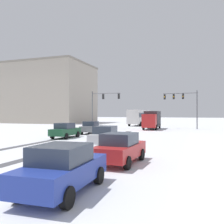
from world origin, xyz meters
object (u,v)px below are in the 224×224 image
(traffic_signal_far_left, at_px, (102,102))
(bus_oncoming, at_px, (140,116))
(car_blue_sixth, at_px, (63,168))
(car_grey_lead, at_px, (91,127))
(office_building_far_left_block, at_px, (40,94))
(traffic_signal_far_right, at_px, (183,101))
(car_silver_third, at_px, (106,136))
(box_truck_delivery, at_px, (152,119))
(car_red_fourth, at_px, (120,148))
(car_dark_green_second, at_px, (65,130))

(traffic_signal_far_left, distance_m, bus_oncoming, 14.12)
(traffic_signal_far_left, distance_m, car_blue_sixth, 34.35)
(traffic_signal_far_left, distance_m, car_grey_lead, 11.32)
(traffic_signal_far_left, distance_m, office_building_far_left_block, 34.61)
(traffic_signal_far_right, relative_size, office_building_far_left_block, 0.22)
(car_silver_third, xyz_separation_m, bus_oncoming, (-4.86, 34.03, 1.18))
(box_truck_delivery, bearing_deg, car_blue_sixth, -85.12)
(bus_oncoming, bearing_deg, traffic_signal_far_right, -43.94)
(car_silver_third, relative_size, bus_oncoming, 0.38)
(traffic_signal_far_right, xyz_separation_m, bus_oncoming, (-9.70, 9.34, -2.79))
(box_truck_delivery, bearing_deg, traffic_signal_far_left, -170.74)
(traffic_signal_far_left, height_order, car_red_fourth, traffic_signal_far_left)
(car_red_fourth, relative_size, car_blue_sixth, 1.01)
(car_grey_lead, distance_m, car_red_fourth, 19.01)
(traffic_signal_far_right, xyz_separation_m, office_building_far_left_block, (-40.92, 16.58, 3.47))
(traffic_signal_far_left, height_order, office_building_far_left_block, office_building_far_left_block)
(car_grey_lead, distance_m, car_silver_third, 11.88)
(bus_oncoming, bearing_deg, traffic_signal_far_left, -105.32)
(box_truck_delivery, bearing_deg, bus_oncoming, 111.88)
(traffic_signal_far_right, bearing_deg, car_blue_sixth, -93.18)
(car_silver_third, height_order, box_truck_delivery, box_truck_delivery)
(car_silver_third, bearing_deg, traffic_signal_far_left, 112.45)
(office_building_far_left_block, bearing_deg, car_silver_third, -48.83)
(traffic_signal_far_left, distance_m, car_red_fourth, 29.70)
(car_red_fourth, height_order, car_blue_sixth, same)
(car_dark_green_second, relative_size, bus_oncoming, 0.37)
(traffic_signal_far_right, height_order, car_dark_green_second, traffic_signal_far_right)
(car_grey_lead, xyz_separation_m, car_blue_sixth, (8.75, -21.86, 0.00))
(car_dark_green_second, relative_size, office_building_far_left_block, 0.14)
(car_red_fourth, relative_size, office_building_far_left_block, 0.14)
(car_dark_green_second, bearing_deg, car_grey_lead, 86.03)
(car_blue_sixth, bearing_deg, car_red_fourth, 85.45)
(car_grey_lead, distance_m, office_building_far_left_block, 43.86)
(traffic_signal_far_left, bearing_deg, car_silver_third, -67.55)
(traffic_signal_far_left, relative_size, box_truck_delivery, 0.87)
(car_grey_lead, relative_size, bus_oncoming, 0.38)
(traffic_signal_far_left, relative_size, bus_oncoming, 0.59)
(car_grey_lead, height_order, office_building_far_left_block, office_building_far_left_block)
(bus_oncoming, bearing_deg, car_red_fourth, -78.66)
(box_truck_delivery, bearing_deg, car_silver_third, -89.90)
(traffic_signal_far_right, xyz_separation_m, car_blue_sixth, (-2.01, -36.24, -3.96))
(office_building_far_left_block, bearing_deg, car_blue_sixth, -53.63)
(car_dark_green_second, xyz_separation_m, bus_oncoming, (1.47, 29.61, 1.18))
(car_silver_third, xyz_separation_m, box_truck_delivery, (-0.04, 22.03, 0.82))
(car_silver_third, bearing_deg, box_truck_delivery, 90.10)
(car_silver_third, distance_m, office_building_far_left_block, 55.32)
(car_dark_green_second, bearing_deg, box_truck_delivery, 70.34)
(car_grey_lead, relative_size, office_building_far_left_block, 0.14)
(car_red_fourth, height_order, bus_oncoming, bus_oncoming)
(car_silver_third, xyz_separation_m, car_blue_sixth, (2.83, -11.56, 0.00))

